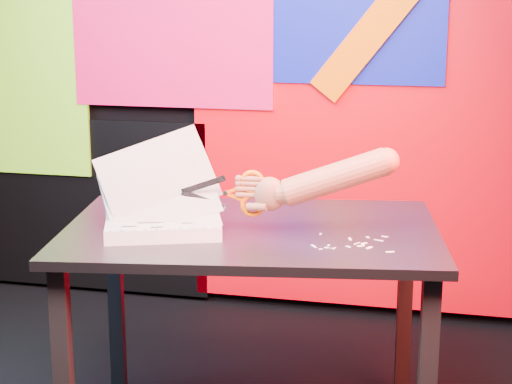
# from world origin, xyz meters

# --- Properties ---
(room) EXTENTS (3.01, 3.01, 2.71)m
(room) POSITION_xyz_m (0.00, 0.00, 1.35)
(room) COLOR black
(room) RESTS_ON ground
(backdrop) EXTENTS (2.88, 0.05, 2.08)m
(backdrop) POSITION_xyz_m (0.06, 1.46, 0.96)
(backdrop) COLOR #E1000D
(backdrop) RESTS_ON ground
(work_table) EXTENTS (1.27, 0.95, 0.75)m
(work_table) POSITION_xyz_m (0.42, 0.22, 0.66)
(work_table) COLOR black
(work_table) RESTS_ON ground
(printout_stack) EXTENTS (0.44, 0.36, 0.33)m
(printout_stack) POSITION_xyz_m (0.17, 0.10, 0.78)
(printout_stack) COLOR beige
(printout_stack) RESTS_ON work_table
(scissors) EXTENTS (0.26, 0.04, 0.15)m
(scissors) POSITION_xyz_m (0.42, 0.16, 0.87)
(scissors) COLOR #BBBBBC
(scissors) RESTS_ON printout_stack
(hand_forearm) EXTENTS (0.48, 0.13, 0.20)m
(hand_forearm) POSITION_xyz_m (0.65, 0.19, 0.92)
(hand_forearm) COLOR #9E5043
(hand_forearm) RESTS_ON work_table
(paper_clippings) EXTENTS (0.24, 0.18, 0.00)m
(paper_clippings) POSITION_xyz_m (0.76, 0.11, 0.75)
(paper_clippings) COLOR silver
(paper_clippings) RESTS_ON work_table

